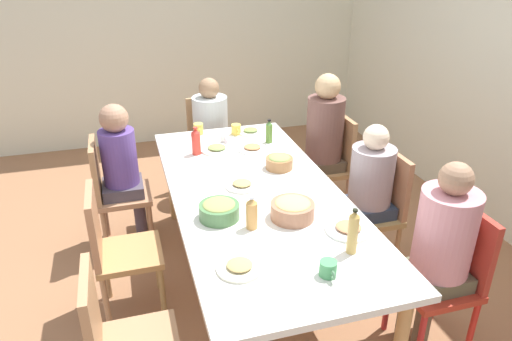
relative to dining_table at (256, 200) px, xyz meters
The scene contains 32 objects.
ground_plane 0.69m from the dining_table, ahead, with size 7.17×7.17×0.00m, color #956544.
wall_left 3.11m from the dining_table, behind, with size 0.12×4.49×2.60m, color beige.
dining_table is the anchor object (origin of this frame).
chair_0 1.22m from the dining_table, 48.72° to the right, with size 0.40×0.40×0.90m.
chair_1 1.59m from the dining_table, behind, with size 0.40×0.40×0.90m.
person_1 1.49m from the dining_table, behind, with size 0.32×0.32×1.13m.
chair_2 0.93m from the dining_table, 90.00° to the left, with size 0.40×0.40×0.90m.
person_2 0.82m from the dining_table, 90.00° to the left, with size 0.30×0.30×1.13m.
chair_3 0.93m from the dining_table, 90.00° to the right, with size 0.40×0.40×0.90m.
chair_4 1.22m from the dining_table, 48.72° to the left, with size 0.40×0.40×0.90m.
person_4 1.14m from the dining_table, 45.75° to the left, with size 0.32×0.32×1.21m.
chair_5 1.22m from the dining_table, 131.28° to the left, with size 0.40×0.40×0.90m.
person_5 1.15m from the dining_table, 134.23° to the left, with size 0.31×0.31×1.28m.
chair_6 1.22m from the dining_table, 131.28° to the right, with size 0.40×0.40×0.90m.
person_6 1.14m from the dining_table, 134.36° to the right, with size 0.30×0.30×1.17m.
plate_0 0.69m from the dining_table, 166.02° to the left, with size 0.23×0.23×0.04m.
plate_1 1.05m from the dining_table, 166.18° to the left, with size 0.21×0.21×0.04m.
plate_2 0.74m from the dining_table, behind, with size 0.25×0.25×0.04m.
plate_3 0.81m from the dining_table, 22.02° to the right, with size 0.23×0.23×0.04m.
plate_4 0.70m from the dining_table, 31.57° to the left, with size 0.26×0.26×0.04m.
plate_5 0.14m from the dining_table, 142.61° to the right, with size 0.22×0.22×0.04m.
bowl_0 0.41m from the dining_table, 16.78° to the left, with size 0.26×0.26×0.12m.
bowl_1 0.41m from the dining_table, 138.64° to the left, with size 0.19×0.19×0.10m.
bowl_2 0.41m from the dining_table, 49.55° to the right, with size 0.24×0.24×0.11m.
cup_0 1.03m from the dining_table, behind, with size 0.11×0.08×0.09m.
cup_1 0.93m from the dining_table, ahead, with size 0.12×0.08×0.08m.
cup_2 0.87m from the dining_table, behind, with size 0.11×0.07×0.07m.
cup_3 1.13m from the dining_table, behind, with size 0.11×0.08×0.09m.
bottle_0 0.85m from the dining_table, 20.28° to the left, with size 0.05×0.05×0.26m.
bottle_1 0.86m from the dining_table, 156.60° to the left, with size 0.05×0.05×0.19m.
bottle_2 0.77m from the dining_table, 159.64° to the right, with size 0.07×0.07×0.21m.
bottle_3 0.46m from the dining_table, 19.42° to the right, with size 0.07×0.07×0.20m.
Camera 1 is at (2.59, -0.76, 2.20)m, focal length 33.31 mm.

